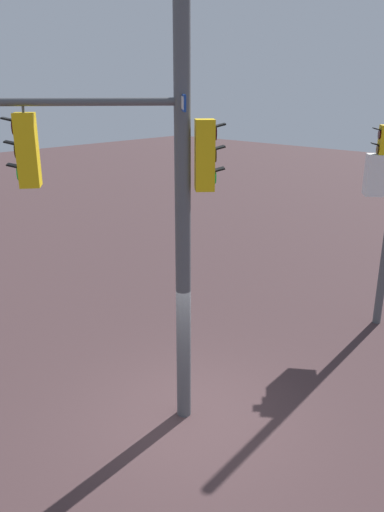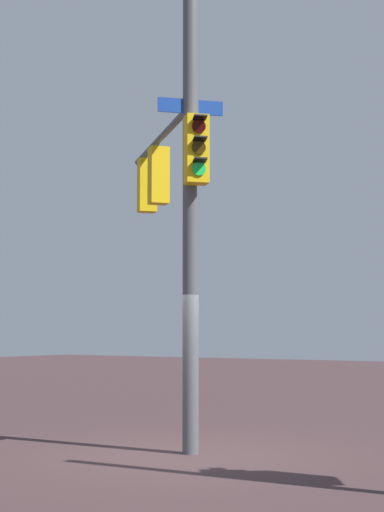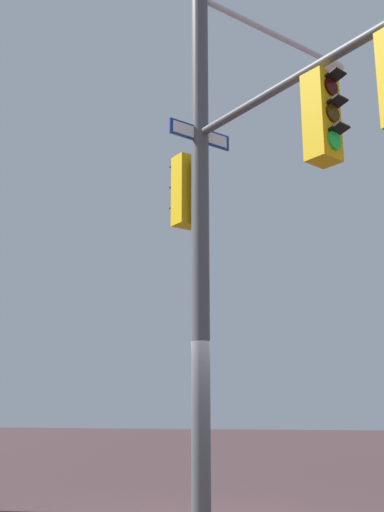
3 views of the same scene
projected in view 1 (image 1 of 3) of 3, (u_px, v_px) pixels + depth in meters
name	position (u px, v px, depth m)	size (l,w,h in m)	color
ground_plane	(190.00, 418.00, 9.15)	(80.00, 80.00, 0.00)	#3C2B2C
main_signal_pole_assembly	(134.00, 160.00, 7.52)	(3.97, 5.65, 8.28)	#4C4F54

